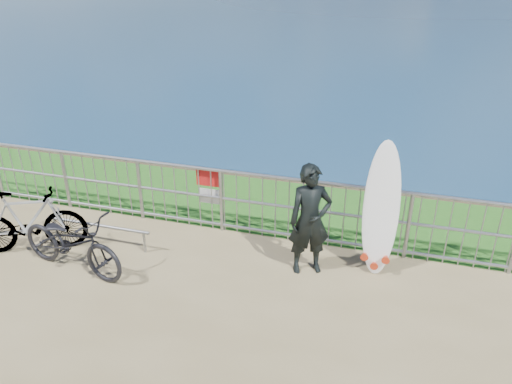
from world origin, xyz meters
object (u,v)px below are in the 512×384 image
(bicycle_near, at_px, (71,242))
(bicycle_far, at_px, (28,221))
(surfboard, at_px, (381,214))
(surfer, at_px, (310,220))

(bicycle_near, xyz_separation_m, bicycle_far, (-0.97, 0.29, 0.04))
(surfboard, bearing_deg, bicycle_far, -168.72)
(surfboard, xyz_separation_m, bicycle_near, (-4.26, -1.33, -0.43))
(bicycle_near, bearing_deg, surfer, -62.83)
(bicycle_near, bearing_deg, bicycle_far, 83.80)
(surfer, bearing_deg, bicycle_near, 172.78)
(surfer, bearing_deg, bicycle_far, 165.43)
(bicycle_far, bearing_deg, bicycle_near, -132.16)
(surfboard, relative_size, bicycle_near, 1.08)
(surfboard, distance_m, bicycle_near, 4.49)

